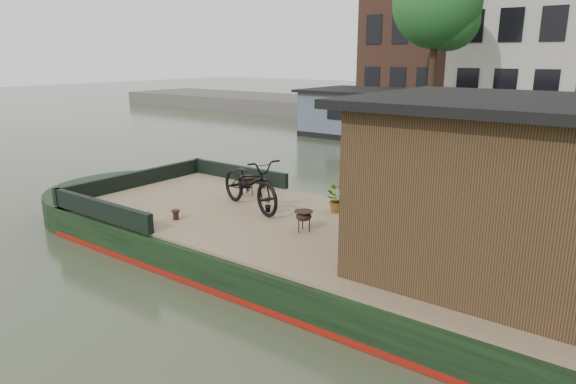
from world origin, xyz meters
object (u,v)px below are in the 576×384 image
Objects in this scene: brazier_rear at (247,186)px; dinghy at (421,147)px; cabin at (508,188)px; brazier_front at (304,221)px; bicycle at (250,183)px.

brazier_rear reaches higher than dinghy.
brazier_rear is at bearing 169.94° from cabin.
brazier_front is at bearing -162.26° from dinghy.
cabin is 12.19m from dinghy.
cabin is at bearing 4.20° from brazier_front.
brazier_front is 2.67m from brazier_rear.
brazier_rear is at bearing -174.43° from dinghy.
dinghy is (-0.81, 10.45, -0.82)m from bicycle.
cabin is 4.90m from bicycle.
cabin is 2.01× the size of bicycle.
bicycle is 10.51m from dinghy.
bicycle is 1.74m from brazier_front.
bicycle is at bearing -170.45° from dinghy.
bicycle is at bearing -45.10° from brazier_rear.
bicycle is 1.09m from brazier_rear.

